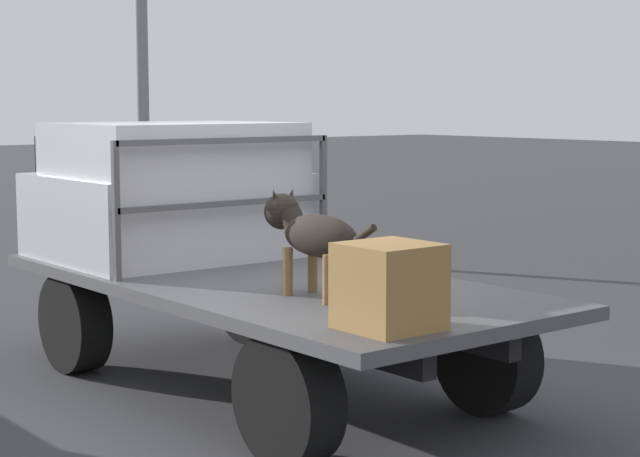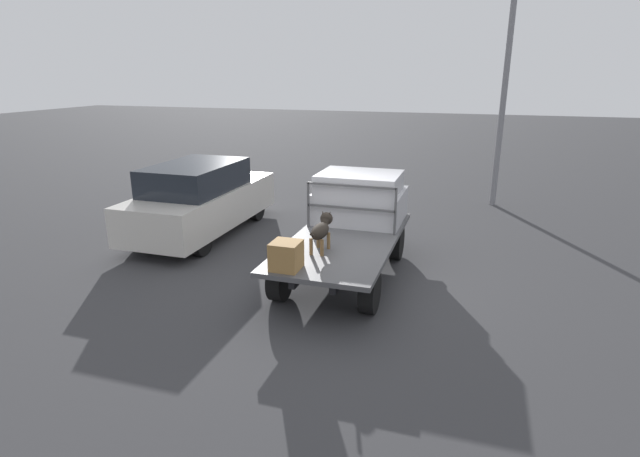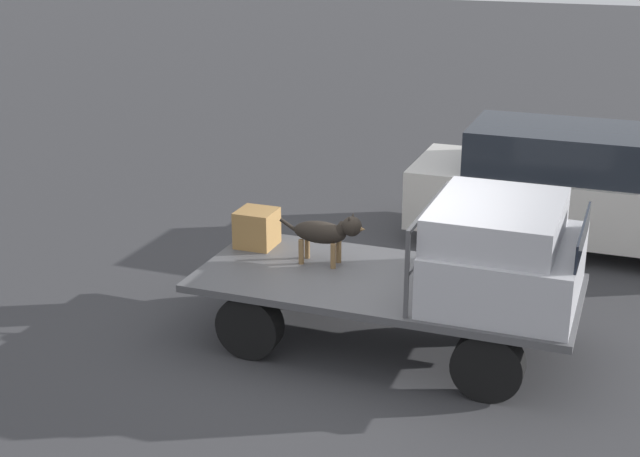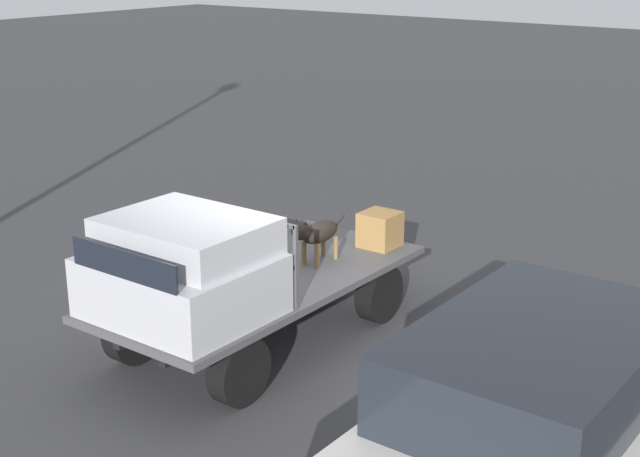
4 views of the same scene
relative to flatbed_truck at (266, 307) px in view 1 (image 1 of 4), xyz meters
The scene contains 6 objects.
ground_plane 0.56m from the flatbed_truck, ahead, with size 80.00×80.00×0.00m, color #38383A.
flatbed_truck is the anchor object (origin of this frame).
truck_cab 1.39m from the flatbed_truck, ahead, with size 1.46×1.72×0.99m.
truck_headboard 0.91m from the flatbed_truck, ahead, with size 0.04×1.72×0.90m.
dog 0.95m from the flatbed_truck, 164.68° to the left, with size 1.01×0.25×0.62m.
cargo_crate 1.82m from the flatbed_truck, 164.92° to the left, with size 0.44×0.44×0.44m.
Camera 1 is at (-5.62, 4.02, 1.90)m, focal length 60.00 mm.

